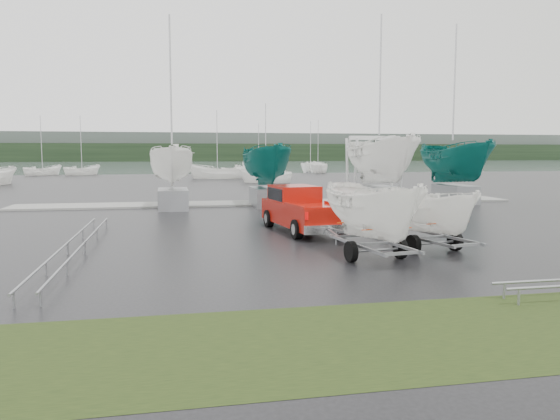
# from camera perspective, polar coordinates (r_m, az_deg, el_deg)

# --- Properties ---
(ground_plane) EXTENTS (120.00, 120.00, 0.00)m
(ground_plane) POSITION_cam_1_polar(r_m,az_deg,el_deg) (20.62, 6.01, -2.66)
(ground_plane) COLOR black
(ground_plane) RESTS_ON ground
(lake) EXTENTS (300.00, 300.00, 0.00)m
(lake) POSITION_cam_1_polar(r_m,az_deg,el_deg) (119.64, -8.55, 4.51)
(lake) COLOR slate
(lake) RESTS_ON ground
(grass_verge) EXTENTS (40.00, 40.00, 0.00)m
(grass_verge) POSITION_cam_1_polar(r_m,az_deg,el_deg) (10.89, 23.98, -11.08)
(grass_verge) COLOR black
(grass_verge) RESTS_ON ground
(dock) EXTENTS (30.00, 3.00, 0.12)m
(dock) POSITION_cam_1_polar(r_m,az_deg,el_deg) (33.16, -0.74, 0.76)
(dock) COLOR gray
(dock) RESTS_ON ground
(treeline) EXTENTS (300.00, 8.00, 6.00)m
(treeline) POSITION_cam_1_polar(r_m,az_deg,el_deg) (189.54, -9.66, 5.95)
(treeline) COLOR black
(treeline) RESTS_ON ground
(far_hill) EXTENTS (300.00, 6.00, 10.00)m
(far_hill) POSITION_cam_1_polar(r_m,az_deg,el_deg) (197.54, -9.75, 6.53)
(far_hill) COLOR #4C5651
(far_hill) RESTS_ON ground
(pickup_truck) EXTENTS (2.45, 5.49, 1.76)m
(pickup_truck) POSITION_cam_1_polar(r_m,az_deg,el_deg) (21.68, 2.07, 0.25)
(pickup_truck) COLOR #991008
(pickup_truck) RESTS_ON ground
(trailer_hitched) EXTENTS (2.00, 3.72, 5.26)m
(trailer_hitched) POSITION_cam_1_polar(r_m,az_deg,el_deg) (15.98, 9.83, 4.99)
(trailer_hitched) COLOR gray
(trailer_hitched) RESTS_ON ground
(trailer_parked) EXTENTS (1.89, 3.76, 4.53)m
(trailer_parked) POSITION_cam_1_polar(r_m,az_deg,el_deg) (17.66, 15.65, 3.74)
(trailer_parked) COLOR gray
(trailer_parked) RESTS_ON ground
(boat_hoist) EXTENTS (3.30, 2.18, 4.12)m
(boat_hoist) POSITION_cam_1_polar(r_m,az_deg,el_deg) (34.81, 9.82, 5.25)
(boat_hoist) COLOR silver
(boat_hoist) RESTS_ON ground
(keelboat_0) EXTENTS (2.36, 3.20, 10.53)m
(keelboat_0) POSITION_cam_1_polar(r_m,az_deg,el_deg) (30.45, -11.23, 7.13)
(keelboat_0) COLOR gray
(keelboat_0) RESTS_ON ground
(keelboat_1) EXTENTS (2.43, 3.20, 7.57)m
(keelboat_1) POSITION_cam_1_polar(r_m,az_deg,el_deg) (31.13, -1.43, 7.44)
(keelboat_1) COLOR gray
(keelboat_1) RESTS_ON ground
(keelboat_2) EXTENTS (2.95, 3.20, 11.13)m
(keelboat_2) POSITION_cam_1_polar(r_m,az_deg,el_deg) (32.87, 10.67, 8.70)
(keelboat_2) COLOR gray
(keelboat_2) RESTS_ON ground
(keelboat_3) EXTENTS (2.68, 3.20, 10.86)m
(keelboat_3) POSITION_cam_1_polar(r_m,az_deg,el_deg) (35.28, 18.02, 7.65)
(keelboat_3) COLOR gray
(keelboat_3) RESTS_ON ground
(mast_rack_0) EXTENTS (0.56, 6.50, 0.06)m
(mast_rack_0) POSITION_cam_1_polar(r_m,az_deg,el_deg) (20.82, -19.25, -1.91)
(mast_rack_0) COLOR gray
(mast_rack_0) RESTS_ON ground
(mast_rack_1) EXTENTS (0.56, 6.50, 0.06)m
(mast_rack_1) POSITION_cam_1_polar(r_m,az_deg,el_deg) (14.98, -22.33, -5.04)
(mast_rack_1) COLOR gray
(mast_rack_1) RESTS_ON ground
(moored_boat_1) EXTENTS (3.48, 3.44, 11.61)m
(moored_boat_1) POSITION_cam_1_polar(r_m,az_deg,el_deg) (64.74, -6.55, 3.28)
(moored_boat_1) COLOR white
(moored_boat_1) RESTS_ON ground
(moored_boat_2) EXTENTS (2.88, 2.86, 10.81)m
(moored_boat_2) POSITION_cam_1_polar(r_m,az_deg,el_deg) (55.55, -1.50, 2.86)
(moored_boat_2) COLOR white
(moored_boat_2) RESTS_ON ground
(moored_boat_3) EXTENTS (3.34, 3.37, 11.27)m
(moored_boat_3) POSITION_cam_1_polar(r_m,az_deg,el_deg) (87.31, 3.19, 4.02)
(moored_boat_3) COLOR white
(moored_boat_3) RESTS_ON ground
(moored_boat_4) EXTENTS (3.05, 3.04, 10.83)m
(moored_boat_4) POSITION_cam_1_polar(r_m,az_deg,el_deg) (78.94, -19.96, 3.45)
(moored_boat_4) COLOR white
(moored_boat_4) RESTS_ON ground
(moored_boat_5) EXTENTS (3.81, 3.82, 11.56)m
(moored_boat_5) POSITION_cam_1_polar(r_m,az_deg,el_deg) (94.00, -2.24, 4.17)
(moored_boat_5) COLOR white
(moored_boat_5) RESTS_ON ground
(moored_boat_6) EXTENTS (2.92, 2.98, 11.44)m
(moored_boat_6) POSITION_cam_1_polar(r_m,az_deg,el_deg) (83.66, 3.98, 3.93)
(moored_boat_6) COLOR white
(moored_boat_6) RESTS_ON ground
(moored_boat_7) EXTENTS (3.00, 2.99, 10.78)m
(moored_boat_7) POSITION_cam_1_polar(r_m,az_deg,el_deg) (80.26, -23.54, 3.35)
(moored_boat_7) COLOR white
(moored_boat_7) RESTS_ON ground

